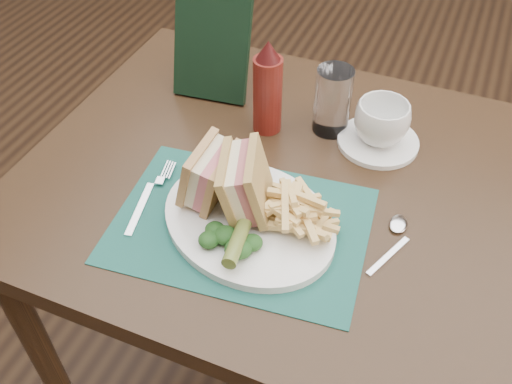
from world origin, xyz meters
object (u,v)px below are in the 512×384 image
drinking_glass (333,101)px  ketchup_bottle (268,87)px  table_main (277,298)px  placemat (241,225)px  sandwich_half_b (232,182)px  saucer (378,142)px  check_presenter (212,37)px  coffee_cup (382,122)px  sandwich_half_a (197,170)px  plate (249,221)px

drinking_glass → ketchup_bottle: ketchup_bottle is taller
table_main → placemat: 0.40m
drinking_glass → sandwich_half_b: bearing=-105.7°
saucer → check_presenter: (-0.36, 0.04, 0.11)m
placemat → saucer: size_ratio=2.68×
check_presenter → sandwich_half_b: bearing=-65.9°
coffee_cup → placemat: bearing=-118.3°
sandwich_half_b → ketchup_bottle: ketchup_bottle is taller
coffee_cup → sandwich_half_a: bearing=-132.7°
table_main → saucer: size_ratio=6.00×
plate → check_presenter: bearing=146.1°
sandwich_half_b → drinking_glass: same height
check_presenter → drinking_glass: bearing=-14.0°
table_main → sandwich_half_b: sandwich_half_b is taller
table_main → plate: (-0.01, -0.13, 0.38)m
sandwich_half_a → saucer: sandwich_half_a is taller
placemat → sandwich_half_a: (-0.09, 0.03, 0.07)m
sandwich_half_a → ketchup_bottle: (0.03, 0.22, 0.02)m
check_presenter → sandwich_half_a: bearing=-75.1°
coffee_cup → check_presenter: bearing=172.8°
plate → coffee_cup: (0.14, 0.28, 0.04)m
plate → sandwich_half_a: bearing=-169.0°
sandwich_half_b → sandwich_half_a: bearing=154.3°
sandwich_half_a → coffee_cup: (0.24, 0.26, -0.02)m
plate → saucer: 0.31m
saucer → drinking_glass: 0.11m
table_main → placemat: placemat is taller
ketchup_bottle → drinking_glass: bearing=20.8°
ketchup_bottle → check_presenter: check_presenter is taller
sandwich_half_a → drinking_glass: size_ratio=0.79×
drinking_glass → ketchup_bottle: (-0.11, -0.04, 0.03)m
sandwich_half_a → check_presenter: check_presenter is taller
sandwich_half_b → table_main: bearing=54.9°
saucer → ketchup_bottle: size_ratio=0.81×
sandwich_half_b → check_presenter: (-0.18, 0.31, 0.05)m
plate → sandwich_half_a: 0.12m
table_main → plate: size_ratio=3.00×
plate → drinking_glass: (0.05, 0.29, 0.06)m
coffee_cup → ketchup_bottle: (-0.21, -0.03, 0.04)m
coffee_cup → sandwich_half_b: bearing=-122.9°
coffee_cup → plate: bearing=-116.9°
plate → sandwich_half_a: (-0.10, 0.02, 0.06)m
table_main → placemat: (-0.02, -0.14, 0.38)m
table_main → plate: plate is taller
sandwich_half_b → saucer: 0.33m
table_main → sandwich_half_a: 0.47m
sandwich_half_a → sandwich_half_b: size_ratio=0.91×
sandwich_half_b → coffee_cup: size_ratio=1.13×
sandwich_half_a → coffee_cup: 0.35m
placemat → sandwich_half_a: 0.11m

